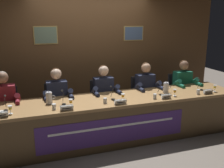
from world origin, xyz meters
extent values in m
plane|color=#70665B|center=(0.00, 0.00, 0.00)|extent=(12.00, 12.00, 0.00)
cube|color=brown|center=(0.00, 1.35, 1.30)|extent=(5.84, 0.12, 2.60)
cube|color=tan|center=(-0.94, 1.29, 1.75)|extent=(0.46, 0.02, 0.35)
cube|color=slate|center=(-0.94, 1.28, 1.75)|extent=(0.42, 0.01, 0.31)
cube|color=tan|center=(0.94, 1.29, 1.75)|extent=(0.46, 0.02, 0.32)
cube|color=slate|center=(0.94, 1.28, 1.75)|extent=(0.42, 0.01, 0.28)
cube|color=olive|center=(0.00, 0.00, 0.73)|extent=(4.64, 0.87, 0.05)
cube|color=brown|center=(0.00, -0.42, 0.35)|extent=(4.58, 0.04, 0.70)
cube|color=brown|center=(2.27, 0.00, 0.35)|extent=(0.08, 0.79, 0.70)
cube|color=#4C2D7A|center=(-0.10, -0.44, 0.35)|extent=(2.44, 0.01, 0.43)
cube|color=white|center=(-0.10, -0.44, 0.43)|extent=(2.07, 0.00, 0.04)
cylinder|color=black|center=(-1.74, 0.54, 0.01)|extent=(0.44, 0.44, 0.02)
cylinder|color=black|center=(-1.74, 0.54, 0.23)|extent=(0.05, 0.05, 0.42)
cube|color=#232328|center=(-1.74, 0.54, 0.46)|extent=(0.44, 0.44, 0.03)
cube|color=#232328|center=(-1.74, 0.74, 0.69)|extent=(0.40, 0.05, 0.44)
cylinder|color=black|center=(-1.84, 0.19, 0.24)|extent=(0.10, 0.10, 0.47)
cylinder|color=black|center=(-1.64, 0.19, 0.24)|extent=(0.10, 0.10, 0.47)
cylinder|color=black|center=(-1.64, 0.34, 0.52)|extent=(0.13, 0.34, 0.13)
cube|color=maroon|center=(-1.74, 0.51, 0.76)|extent=(0.36, 0.20, 0.48)
sphere|color=#8E664C|center=(-1.74, 0.49, 1.14)|extent=(0.19, 0.19, 0.19)
sphere|color=gray|center=(-1.74, 0.50, 1.15)|extent=(0.17, 0.17, 0.17)
cylinder|color=maroon|center=(-1.53, 0.41, 0.78)|extent=(0.09, 0.30, 0.25)
cylinder|color=maroon|center=(-1.53, 0.25, 0.78)|extent=(0.07, 0.24, 0.07)
cube|color=white|center=(-1.72, -0.35, 0.79)|extent=(0.15, 0.03, 0.08)
cube|color=white|center=(-1.72, -0.32, 0.79)|extent=(0.15, 0.03, 0.08)
cube|color=black|center=(-1.72, -0.36, 0.79)|extent=(0.11, 0.01, 0.01)
cylinder|color=white|center=(-1.62, -0.23, 0.75)|extent=(0.06, 0.06, 0.00)
cylinder|color=white|center=(-1.62, -0.23, 0.78)|extent=(0.01, 0.01, 0.05)
cone|color=white|center=(-1.62, -0.23, 0.84)|extent=(0.06, 0.06, 0.06)
cylinder|color=yellow|center=(-1.62, -0.23, 0.84)|extent=(0.04, 0.04, 0.04)
cylinder|color=black|center=(-1.69, -0.10, 0.76)|extent=(0.06, 0.06, 0.02)
cylinder|color=black|center=(-1.69, -0.03, 0.86)|extent=(0.01, 0.13, 0.18)
sphere|color=#2D2D2D|center=(-1.69, 0.03, 0.95)|extent=(0.03, 0.03, 0.03)
cylinder|color=black|center=(-0.87, 0.54, 0.01)|extent=(0.44, 0.44, 0.02)
cylinder|color=black|center=(-0.87, 0.54, 0.23)|extent=(0.05, 0.05, 0.42)
cube|color=#232328|center=(-0.87, 0.54, 0.46)|extent=(0.44, 0.44, 0.03)
cube|color=#232328|center=(-0.87, 0.74, 0.69)|extent=(0.40, 0.05, 0.44)
cylinder|color=black|center=(-0.97, 0.19, 0.24)|extent=(0.10, 0.10, 0.47)
cylinder|color=black|center=(-0.77, 0.19, 0.24)|extent=(0.10, 0.10, 0.47)
cylinder|color=black|center=(-0.97, 0.34, 0.52)|extent=(0.13, 0.34, 0.13)
cylinder|color=black|center=(-0.77, 0.34, 0.52)|extent=(0.13, 0.34, 0.13)
cube|color=#1E2338|center=(-0.87, 0.51, 0.76)|extent=(0.36, 0.20, 0.48)
sphere|color=beige|center=(-0.87, 0.49, 1.14)|extent=(0.19, 0.19, 0.19)
sphere|color=#331E0F|center=(-0.87, 0.50, 1.15)|extent=(0.17, 0.17, 0.17)
cylinder|color=#1E2338|center=(-1.08, 0.41, 0.78)|extent=(0.09, 0.30, 0.25)
cylinder|color=#1E2338|center=(-0.66, 0.41, 0.78)|extent=(0.09, 0.30, 0.25)
cylinder|color=#1E2338|center=(-1.08, 0.25, 0.78)|extent=(0.07, 0.24, 0.07)
cylinder|color=#1E2338|center=(-0.66, 0.25, 0.78)|extent=(0.07, 0.24, 0.07)
cube|color=white|center=(-0.83, -0.37, 0.79)|extent=(0.19, 0.03, 0.08)
cube|color=white|center=(-0.83, -0.34, 0.79)|extent=(0.19, 0.03, 0.08)
cube|color=black|center=(-0.83, -0.37, 0.79)|extent=(0.14, 0.01, 0.01)
cylinder|color=white|center=(-0.74, -0.21, 0.75)|extent=(0.06, 0.06, 0.00)
cylinder|color=white|center=(-0.74, -0.21, 0.78)|extent=(0.01, 0.01, 0.05)
cone|color=white|center=(-0.74, -0.21, 0.84)|extent=(0.06, 0.06, 0.06)
cylinder|color=orange|center=(-0.74, -0.21, 0.84)|extent=(0.04, 0.04, 0.04)
cylinder|color=silver|center=(-1.00, -0.24, 0.79)|extent=(0.06, 0.06, 0.08)
cylinder|color=silver|center=(-1.00, -0.24, 0.78)|extent=(0.05, 0.05, 0.05)
cylinder|color=black|center=(-0.83, -0.09, 0.76)|extent=(0.06, 0.06, 0.02)
cylinder|color=black|center=(-0.83, -0.03, 0.86)|extent=(0.01, 0.13, 0.18)
sphere|color=#2D2D2D|center=(-0.83, 0.04, 0.95)|extent=(0.03, 0.03, 0.03)
cylinder|color=black|center=(0.00, 0.54, 0.01)|extent=(0.44, 0.44, 0.02)
cylinder|color=black|center=(0.00, 0.54, 0.23)|extent=(0.05, 0.05, 0.42)
cube|color=#232328|center=(0.00, 0.54, 0.46)|extent=(0.44, 0.44, 0.03)
cube|color=#232328|center=(0.00, 0.74, 0.69)|extent=(0.40, 0.05, 0.44)
cylinder|color=black|center=(-0.10, 0.19, 0.24)|extent=(0.10, 0.10, 0.47)
cylinder|color=black|center=(0.10, 0.19, 0.24)|extent=(0.10, 0.10, 0.47)
cylinder|color=black|center=(-0.10, 0.34, 0.52)|extent=(0.13, 0.34, 0.13)
cylinder|color=black|center=(0.10, 0.34, 0.52)|extent=(0.13, 0.34, 0.13)
cube|color=#1E2338|center=(0.00, 0.51, 0.76)|extent=(0.36, 0.20, 0.48)
sphere|color=beige|center=(0.00, 0.49, 1.14)|extent=(0.19, 0.19, 0.19)
sphere|color=#331E0F|center=(0.00, 0.50, 1.15)|extent=(0.17, 0.17, 0.17)
cylinder|color=#1E2338|center=(-0.21, 0.41, 0.78)|extent=(0.09, 0.30, 0.25)
cylinder|color=#1E2338|center=(0.21, 0.41, 0.78)|extent=(0.09, 0.30, 0.25)
cylinder|color=#1E2338|center=(-0.21, 0.25, 0.78)|extent=(0.07, 0.24, 0.07)
cylinder|color=#1E2338|center=(0.21, 0.25, 0.78)|extent=(0.07, 0.24, 0.07)
cube|color=white|center=(0.02, -0.37, 0.79)|extent=(0.20, 0.03, 0.08)
cube|color=white|center=(0.02, -0.33, 0.79)|extent=(0.20, 0.03, 0.08)
cube|color=black|center=(0.02, -0.37, 0.79)|extent=(0.14, 0.01, 0.01)
cylinder|color=white|center=(0.12, -0.20, 0.75)|extent=(0.06, 0.06, 0.00)
cylinder|color=white|center=(0.12, -0.20, 0.78)|extent=(0.01, 0.01, 0.05)
cone|color=white|center=(0.12, -0.20, 0.84)|extent=(0.06, 0.06, 0.06)
cylinder|color=orange|center=(0.12, -0.20, 0.84)|extent=(0.04, 0.04, 0.04)
cylinder|color=silver|center=(-0.19, -0.21, 0.79)|extent=(0.06, 0.06, 0.08)
cylinder|color=silver|center=(-0.19, -0.21, 0.78)|extent=(0.05, 0.05, 0.05)
cylinder|color=black|center=(-0.01, -0.10, 0.76)|extent=(0.06, 0.06, 0.02)
cylinder|color=black|center=(-0.01, -0.04, 0.86)|extent=(0.01, 0.13, 0.18)
sphere|color=#2D2D2D|center=(-0.01, 0.02, 0.95)|extent=(0.03, 0.03, 0.03)
cylinder|color=black|center=(0.87, 0.54, 0.01)|extent=(0.44, 0.44, 0.02)
cylinder|color=black|center=(0.87, 0.54, 0.23)|extent=(0.05, 0.05, 0.42)
cube|color=#232328|center=(0.87, 0.54, 0.46)|extent=(0.44, 0.44, 0.03)
cube|color=#232328|center=(0.87, 0.74, 0.69)|extent=(0.40, 0.05, 0.44)
cylinder|color=black|center=(0.77, 0.19, 0.24)|extent=(0.10, 0.10, 0.47)
cylinder|color=black|center=(0.97, 0.19, 0.24)|extent=(0.10, 0.10, 0.47)
cylinder|color=black|center=(0.77, 0.34, 0.52)|extent=(0.13, 0.34, 0.13)
cylinder|color=black|center=(0.97, 0.34, 0.52)|extent=(0.13, 0.34, 0.13)
cube|color=#1E2338|center=(0.87, 0.51, 0.76)|extent=(0.36, 0.20, 0.48)
sphere|color=tan|center=(0.87, 0.49, 1.14)|extent=(0.19, 0.19, 0.19)
sphere|color=#331E0F|center=(0.87, 0.50, 1.15)|extent=(0.17, 0.17, 0.17)
cylinder|color=#1E2338|center=(0.66, 0.41, 0.78)|extent=(0.09, 0.30, 0.25)
cylinder|color=#1E2338|center=(1.08, 0.41, 0.78)|extent=(0.09, 0.30, 0.25)
cylinder|color=#1E2338|center=(0.66, 0.25, 0.78)|extent=(0.07, 0.24, 0.07)
cylinder|color=#1E2338|center=(1.08, 0.25, 0.78)|extent=(0.07, 0.24, 0.07)
cube|color=white|center=(0.86, -0.35, 0.79)|extent=(0.17, 0.03, 0.08)
cube|color=white|center=(0.86, -0.31, 0.79)|extent=(0.17, 0.03, 0.08)
cube|color=black|center=(0.86, -0.35, 0.79)|extent=(0.12, 0.01, 0.01)
cylinder|color=white|center=(1.09, -0.24, 0.75)|extent=(0.06, 0.06, 0.00)
cylinder|color=white|center=(1.09, -0.24, 0.78)|extent=(0.01, 0.01, 0.05)
cone|color=white|center=(1.09, -0.24, 0.84)|extent=(0.06, 0.06, 0.06)
cylinder|color=orange|center=(1.09, -0.24, 0.84)|extent=(0.04, 0.04, 0.04)
cylinder|color=silver|center=(0.68, -0.27, 0.79)|extent=(0.06, 0.06, 0.08)
cylinder|color=silver|center=(0.68, -0.27, 0.78)|extent=(0.05, 0.05, 0.05)
cylinder|color=black|center=(0.89, -0.12, 0.76)|extent=(0.06, 0.06, 0.02)
cylinder|color=black|center=(0.89, -0.05, 0.86)|extent=(0.01, 0.13, 0.18)
sphere|color=#2D2D2D|center=(0.89, 0.01, 0.95)|extent=(0.03, 0.03, 0.03)
cylinder|color=black|center=(1.74, 0.54, 0.01)|extent=(0.44, 0.44, 0.02)
cylinder|color=black|center=(1.74, 0.54, 0.23)|extent=(0.05, 0.05, 0.42)
cube|color=#232328|center=(1.74, 0.54, 0.46)|extent=(0.44, 0.44, 0.03)
cube|color=#232328|center=(1.74, 0.74, 0.69)|extent=(0.40, 0.05, 0.44)
cylinder|color=black|center=(1.64, 0.19, 0.24)|extent=(0.10, 0.10, 0.47)
cylinder|color=black|center=(1.84, 0.19, 0.24)|extent=(0.10, 0.10, 0.47)
cylinder|color=black|center=(1.64, 0.34, 0.52)|extent=(0.13, 0.34, 0.13)
cylinder|color=black|center=(1.84, 0.34, 0.52)|extent=(0.13, 0.34, 0.13)
cube|color=#196047|center=(1.74, 0.51, 0.76)|extent=(0.36, 0.20, 0.48)
sphere|color=#8E664C|center=(1.74, 0.49, 1.14)|extent=(0.19, 0.19, 0.19)
sphere|color=#331E0F|center=(1.74, 0.50, 1.15)|extent=(0.17, 0.17, 0.17)
cylinder|color=#196047|center=(1.53, 0.41, 0.78)|extent=(0.09, 0.30, 0.25)
cylinder|color=#196047|center=(1.95, 0.41, 0.78)|extent=(0.09, 0.30, 0.25)
cylinder|color=#196047|center=(1.53, 0.25, 0.78)|extent=(0.07, 0.24, 0.07)
cylinder|color=#196047|center=(1.95, 0.25, 0.78)|extent=(0.07, 0.24, 0.07)
cube|color=white|center=(1.73, -0.33, 0.79)|extent=(0.19, 0.03, 0.08)
cube|color=white|center=(1.73, -0.30, 0.79)|extent=(0.19, 0.03, 0.08)
cube|color=black|center=(1.73, -0.34, 0.79)|extent=(0.13, 0.01, 0.01)
cylinder|color=white|center=(1.94, -0.23, 0.75)|extent=(0.06, 0.06, 0.00)
cylinder|color=white|center=(1.94, -0.23, 0.78)|extent=(0.01, 0.01, 0.05)
cone|color=white|center=(1.94, -0.23, 0.84)|extent=(0.06, 0.06, 0.06)
cylinder|color=yellow|center=(1.94, -0.23, 0.84)|extent=(0.04, 0.04, 0.04)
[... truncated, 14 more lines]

